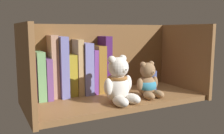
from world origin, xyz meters
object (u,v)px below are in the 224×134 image
at_px(book_8, 91,71).
at_px(book_9, 97,68).
at_px(book_1, 38,75).
at_px(book_5, 69,74).
at_px(book_0, 30,78).
at_px(book_7, 84,68).
at_px(book_6, 77,67).
at_px(teddy_bear_larger, 119,83).
at_px(book_10, 104,63).
at_px(book_2, 46,78).
at_px(teddy_bear_smaller, 148,83).
at_px(pillar_candle, 151,81).
at_px(book_3, 53,66).
at_px(book_4, 61,66).

bearing_deg(book_8, book_9, -0.00).
bearing_deg(book_1, book_8, -0.00).
bearing_deg(book_1, book_5, -0.00).
height_order(book_0, book_7, book_7).
distance_m(book_6, teddy_bear_larger, 0.22).
bearing_deg(book_7, book_1, 180.00).
height_order(book_1, book_6, book_6).
xyz_separation_m(book_0, book_5, (0.15, 0.00, 0.00)).
bearing_deg(book_9, book_10, 0.00).
bearing_deg(book_2, book_5, 0.00).
relative_size(book_1, book_2, 1.17).
bearing_deg(book_10, teddy_bear_larger, -100.58).
height_order(book_2, teddy_bear_smaller, book_2).
relative_size(book_7, book_8, 1.16).
distance_m(book_5, pillar_candle, 0.35).
height_order(book_2, book_8, book_8).
distance_m(book_3, book_10, 0.22).
relative_size(book_10, teddy_bear_smaller, 1.67).
relative_size(book_8, pillar_candle, 2.10).
height_order(book_4, pillar_candle, book_4).
relative_size(book_3, book_6, 1.08).
distance_m(book_2, book_3, 0.05).
relative_size(book_1, book_10, 0.78).
height_order(book_1, pillar_candle, book_1).
relative_size(book_3, book_8, 1.34).
height_order(book_7, teddy_bear_larger, book_7).
distance_m(book_7, book_8, 0.03).
xyz_separation_m(book_7, teddy_bear_larger, (0.06, -0.20, -0.03)).
distance_m(book_0, book_9, 0.27).
distance_m(book_4, book_9, 0.16).
relative_size(book_7, pillar_candle, 2.42).
distance_m(book_4, teddy_bear_smaller, 0.35).
relative_size(book_0, pillar_candle, 1.91).
bearing_deg(book_1, book_10, -0.00).
bearing_deg(book_4, book_3, 180.00).
bearing_deg(book_0, book_10, 0.00).
distance_m(book_4, teddy_bear_larger, 0.25).
relative_size(book_8, book_9, 0.92).
height_order(book_1, teddy_bear_smaller, book_1).
height_order(book_5, book_8, book_8).
bearing_deg(book_8, book_0, 180.00).
distance_m(teddy_bear_larger, teddy_bear_smaller, 0.14).
xyz_separation_m(book_4, book_8, (0.13, 0.00, -0.03)).
height_order(book_9, pillar_candle, book_9).
relative_size(book_2, book_6, 0.69).
bearing_deg(book_2, teddy_bear_larger, -42.62).
relative_size(book_1, book_5, 1.11).
xyz_separation_m(book_1, teddy_bear_smaller, (0.38, -0.18, -0.04)).
xyz_separation_m(teddy_bear_larger, pillar_candle, (0.21, 0.10, -0.03)).
bearing_deg(book_8, book_5, 180.00).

